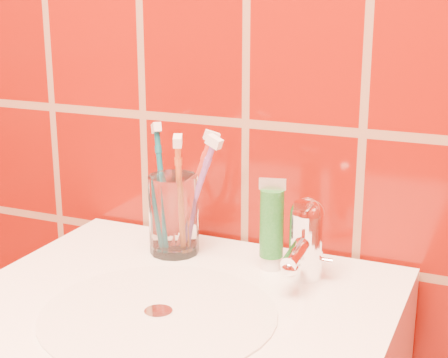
% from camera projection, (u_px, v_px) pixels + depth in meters
% --- Properties ---
extents(glass_tumbler, '(0.10, 0.10, 0.12)m').
position_uv_depth(glass_tumbler, '(174.00, 214.00, 1.05)').
color(glass_tumbler, white).
rests_on(glass_tumbler, pedestal_sink).
extents(toothpaste_tube, '(0.04, 0.03, 0.14)m').
position_uv_depth(toothpaste_tube, '(272.00, 227.00, 0.98)').
color(toothpaste_tube, white).
rests_on(toothpaste_tube, pedestal_sink).
extents(faucet, '(0.05, 0.11, 0.12)m').
position_uv_depth(faucet, '(306.00, 236.00, 0.95)').
color(faucet, white).
rests_on(faucet, pedestal_sink).
extents(toothbrush_0, '(0.12, 0.11, 0.20)m').
position_uv_depth(toothbrush_0, '(196.00, 196.00, 1.03)').
color(toothbrush_0, '#844BA2').
rests_on(toothbrush_0, glass_tumbler).
extents(toothbrush_1, '(0.14, 0.12, 0.20)m').
position_uv_depth(toothbrush_1, '(193.00, 192.00, 1.05)').
color(toothbrush_1, '#BD3728').
rests_on(toothbrush_1, glass_tumbler).
extents(toothbrush_2, '(0.14, 0.15, 0.21)m').
position_uv_depth(toothbrush_2, '(162.00, 188.00, 1.07)').
color(toothbrush_2, '#0B5262').
rests_on(toothbrush_2, glass_tumbler).
extents(toothbrush_3, '(0.07, 0.09, 0.20)m').
position_uv_depth(toothbrush_3, '(179.00, 197.00, 1.02)').
color(toothbrush_3, '#CB6023').
rests_on(toothbrush_3, glass_tumbler).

